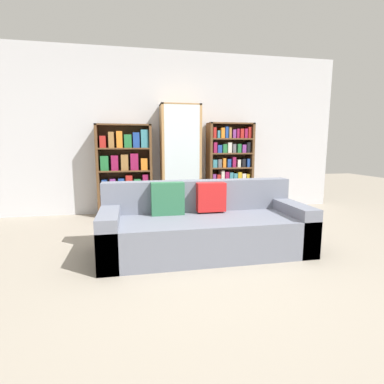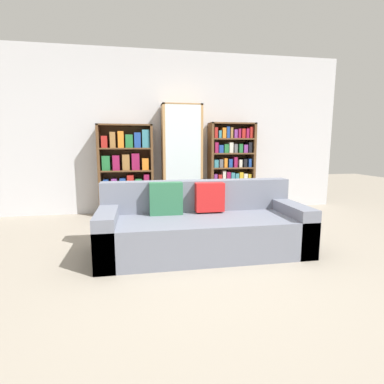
{
  "view_description": "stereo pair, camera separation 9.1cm",
  "coord_description": "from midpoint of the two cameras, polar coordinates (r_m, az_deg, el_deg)",
  "views": [
    {
      "loc": [
        -0.68,
        -2.63,
        1.16
      ],
      "look_at": [
        0.13,
        1.37,
        0.51
      ],
      "focal_mm": 28.0,
      "sensor_mm": 36.0,
      "label": 1
    },
    {
      "loc": [
        -0.59,
        -2.65,
        1.16
      ],
      "look_at": [
        0.13,
        1.37,
        0.51
      ],
      "focal_mm": 28.0,
      "sensor_mm": 36.0,
      "label": 2
    }
  ],
  "objects": [
    {
      "name": "ground_plane",
      "position": [
        2.95,
        3.19,
        -14.11
      ],
      "size": [
        16.0,
        16.0,
        0.0
      ],
      "primitive_type": "plane",
      "color": "gray"
    },
    {
      "name": "wine_bottle",
      "position": [
        4.82,
        5.6,
        -3.1
      ],
      "size": [
        0.08,
        0.08,
        0.37
      ],
      "color": "black",
      "rests_on": "ground"
    },
    {
      "name": "wall_back",
      "position": [
        5.25,
        -3.3,
        11.09
      ],
      "size": [
        6.04,
        0.06,
        2.7
      ],
      "color": "silver",
      "rests_on": "ground"
    },
    {
      "name": "bookshelf_left",
      "position": [
        5.03,
        -11.78,
        3.74
      ],
      "size": [
        0.87,
        0.32,
        1.48
      ],
      "color": "brown",
      "rests_on": "ground"
    },
    {
      "name": "couch",
      "position": [
        3.3,
        2.74,
        -6.69
      ],
      "size": [
        2.2,
        0.89,
        0.75
      ],
      "color": "slate",
      "rests_on": "ground"
    },
    {
      "name": "display_cabinet",
      "position": [
        5.06,
        -1.46,
        6.08
      ],
      "size": [
        0.65,
        0.36,
        1.81
      ],
      "color": "#AD7F4C",
      "rests_on": "ground"
    },
    {
      "name": "bookshelf_right",
      "position": [
        5.29,
        7.92,
        4.41
      ],
      "size": [
        0.78,
        0.32,
        1.52
      ],
      "color": "brown",
      "rests_on": "ground"
    }
  ]
}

